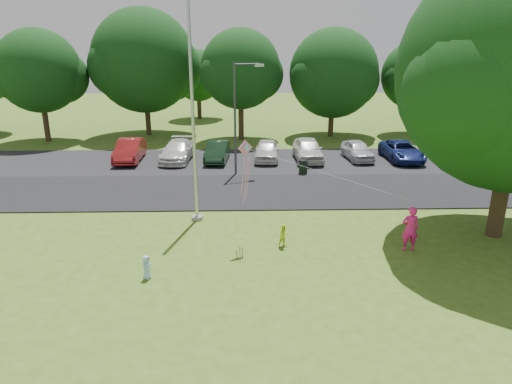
{
  "coord_description": "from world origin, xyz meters",
  "views": [
    {
      "loc": [
        -1.37,
        -14.16,
        7.53
      ],
      "look_at": [
        -0.88,
        4.0,
        1.6
      ],
      "focal_mm": 32.0,
      "sensor_mm": 36.0,
      "label": 1
    }
  ],
  "objects_px": {
    "woman": "(410,229)",
    "child_blue": "(147,267)",
    "street_lamp": "(239,108)",
    "flagpole": "(193,127)",
    "kite": "(249,160)",
    "trash_can": "(303,167)",
    "child_yellow": "(284,236)"
  },
  "relations": [
    {
      "from": "street_lamp",
      "to": "woman",
      "type": "bearing_deg",
      "value": -80.87
    },
    {
      "from": "child_blue",
      "to": "kite",
      "type": "distance_m",
      "value": 5.32
    },
    {
      "from": "street_lamp",
      "to": "kite",
      "type": "height_order",
      "value": "street_lamp"
    },
    {
      "from": "woman",
      "to": "child_blue",
      "type": "distance_m",
      "value": 9.75
    },
    {
      "from": "flagpole",
      "to": "trash_can",
      "type": "height_order",
      "value": "flagpole"
    },
    {
      "from": "trash_can",
      "to": "child_yellow",
      "type": "relative_size",
      "value": 0.92
    },
    {
      "from": "woman",
      "to": "child_yellow",
      "type": "xyz_separation_m",
      "value": [
        -4.73,
        0.44,
        -0.41
      ]
    },
    {
      "from": "trash_can",
      "to": "child_yellow",
      "type": "bearing_deg",
      "value": -101.23
    },
    {
      "from": "child_blue",
      "to": "flagpole",
      "type": "bearing_deg",
      "value": 3.49
    },
    {
      "from": "woman",
      "to": "child_blue",
      "type": "height_order",
      "value": "woman"
    },
    {
      "from": "street_lamp",
      "to": "flagpole",
      "type": "bearing_deg",
      "value": -125.84
    },
    {
      "from": "child_blue",
      "to": "trash_can",
      "type": "bearing_deg",
      "value": -12.68
    },
    {
      "from": "street_lamp",
      "to": "kite",
      "type": "bearing_deg",
      "value": -109.17
    },
    {
      "from": "flagpole",
      "to": "kite",
      "type": "height_order",
      "value": "flagpole"
    },
    {
      "from": "woman",
      "to": "trash_can",
      "type": "bearing_deg",
      "value": -74.05
    },
    {
      "from": "flagpole",
      "to": "street_lamp",
      "type": "xyz_separation_m",
      "value": [
        1.87,
        7.46,
        -0.21
      ]
    },
    {
      "from": "woman",
      "to": "kite",
      "type": "bearing_deg",
      "value": -4.97
    },
    {
      "from": "woman",
      "to": "flagpole",
      "type": "bearing_deg",
      "value": -20.25
    },
    {
      "from": "trash_can",
      "to": "flagpole",
      "type": "bearing_deg",
      "value": -127.85
    },
    {
      "from": "child_yellow",
      "to": "child_blue",
      "type": "distance_m",
      "value": 5.38
    },
    {
      "from": "woman",
      "to": "child_yellow",
      "type": "relative_size",
      "value": 1.89
    },
    {
      "from": "trash_can",
      "to": "woman",
      "type": "height_order",
      "value": "woman"
    },
    {
      "from": "flagpole",
      "to": "street_lamp",
      "type": "relative_size",
      "value": 1.52
    },
    {
      "from": "woman",
      "to": "kite",
      "type": "distance_m",
      "value": 6.59
    },
    {
      "from": "street_lamp",
      "to": "child_blue",
      "type": "xyz_separation_m",
      "value": [
        -3.03,
        -12.84,
        -3.54
      ]
    },
    {
      "from": "flagpole",
      "to": "woman",
      "type": "bearing_deg",
      "value": -22.18
    },
    {
      "from": "flagpole",
      "to": "kite",
      "type": "bearing_deg",
      "value": -49.04
    },
    {
      "from": "street_lamp",
      "to": "woman",
      "type": "distance_m",
      "value": 13.04
    },
    {
      "from": "woman",
      "to": "child_yellow",
      "type": "bearing_deg",
      "value": -3.35
    },
    {
      "from": "woman",
      "to": "street_lamp",
      "type": "bearing_deg",
      "value": -57.16
    },
    {
      "from": "flagpole",
      "to": "child_yellow",
      "type": "xyz_separation_m",
      "value": [
        3.65,
        -2.98,
        -3.7
      ]
    },
    {
      "from": "flagpole",
      "to": "woman",
      "type": "height_order",
      "value": "flagpole"
    }
  ]
}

